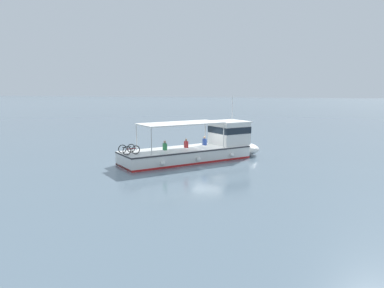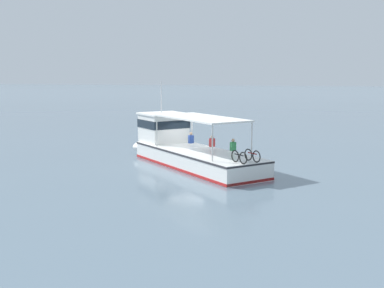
% 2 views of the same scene
% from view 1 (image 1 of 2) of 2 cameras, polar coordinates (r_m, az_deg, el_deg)
% --- Properties ---
extents(ground_plane, '(400.00, 400.00, 0.00)m').
position_cam_1_polar(ground_plane, '(30.92, 2.58, -2.49)').
color(ground_plane, slate).
extents(ferry_main, '(10.98, 11.35, 5.32)m').
position_cam_1_polar(ferry_main, '(30.97, 1.61, -0.56)').
color(ferry_main, white).
rests_on(ferry_main, ground).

